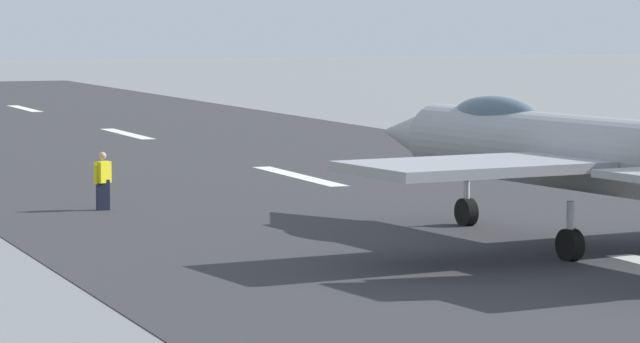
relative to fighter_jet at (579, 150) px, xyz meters
The scene contains 3 objects.
fighter_jet is the anchor object (origin of this frame).
crew_person 15.05m from the fighter_jet, 36.46° to the left, with size 0.47×0.61×1.72m.
marker_cone_far 24.63m from the fighter_jet, 28.67° to the right, with size 0.44×0.44×0.55m, color orange.
Camera 1 is at (-30.66, 21.05, 5.61)m, focal length 95.77 mm.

